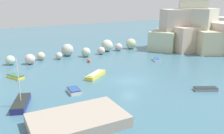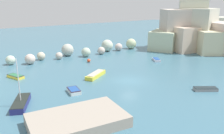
# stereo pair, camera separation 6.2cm
# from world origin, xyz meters

# --- Properties ---
(cove_water) EXTENTS (160.00, 160.00, 0.00)m
(cove_water) POSITION_xyz_m (0.00, 0.00, 0.00)
(cove_water) COLOR #3E6A7E
(cove_water) RESTS_ON ground
(cliff_headland_right) EXTENTS (24.22, 18.53, 11.46)m
(cliff_headland_right) POSITION_xyz_m (27.11, 10.24, 4.10)
(cliff_headland_right) COLOR beige
(cliff_headland_right) RESTS_ON ground
(rock_breakwater) EXTENTS (35.79, 5.09, 2.66)m
(rock_breakwater) POSITION_xyz_m (-0.03, 18.74, 1.10)
(rock_breakwater) COLOR beige
(rock_breakwater) RESTS_ON ground
(stone_dock) EXTENTS (9.34, 6.23, 1.08)m
(stone_dock) POSITION_xyz_m (-11.88, -7.63, 0.54)
(stone_dock) COLOR gray
(stone_dock) RESTS_ON ground
(channel_buoy) EXTENTS (0.65, 0.65, 0.65)m
(channel_buoy) POSITION_xyz_m (0.06, 12.79, 0.33)
(channel_buoy) COLOR #E04C28
(channel_buoy) RESTS_ON cove_water
(moored_boat_0) EXTENTS (1.62, 2.42, 0.54)m
(moored_boat_0) POSITION_xyz_m (-8.74, 0.17, 0.28)
(moored_boat_0) COLOR white
(moored_boat_0) RESTS_ON cove_water
(moored_boat_1) EXTENTS (3.12, 4.70, 5.48)m
(moored_boat_1) POSITION_xyz_m (-15.34, -0.26, 0.38)
(moored_boat_1) COLOR navy
(moored_boat_1) RESTS_ON cove_water
(moored_boat_2) EXTENTS (2.17, 3.07, 0.47)m
(moored_boat_2) POSITION_xyz_m (-13.68, 10.51, 0.25)
(moored_boat_2) COLOR yellow
(moored_boat_2) RESTS_ON cove_water
(moored_boat_3) EXTENTS (3.11, 2.48, 0.43)m
(moored_boat_3) POSITION_xyz_m (6.02, -8.60, 0.21)
(moored_boat_3) COLOR gray
(moored_boat_3) RESTS_ON cove_water
(moored_boat_4) EXTENTS (2.13, 2.62, 0.49)m
(moored_boat_4) POSITION_xyz_m (11.54, 6.49, 0.23)
(moored_boat_4) COLOR white
(moored_boat_4) RESTS_ON cove_water
(moored_boat_5) EXTENTS (4.46, 3.54, 0.65)m
(moored_boat_5) POSITION_xyz_m (-3.20, 4.33, 0.32)
(moored_boat_5) COLOR yellow
(moored_boat_5) RESTS_ON cove_water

